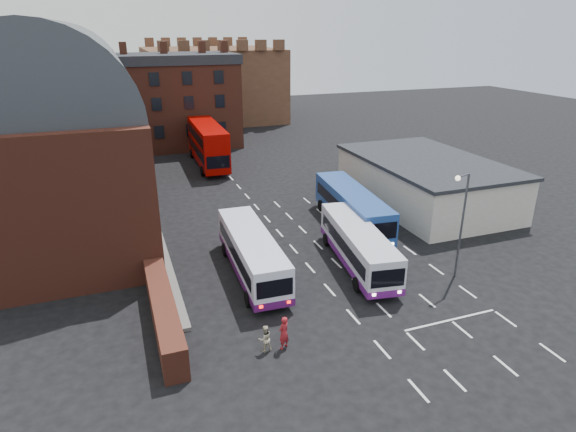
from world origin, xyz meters
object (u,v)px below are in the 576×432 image
object	(u,v)px
bus_blue	(352,206)
pedestrian_red	(284,333)
pedestrian_beige	(265,339)
bus_white_inbound	(358,244)
bus_red_double	(208,144)
bus_white_outbound	(252,251)
street_lamp	(461,216)

from	to	relation	value
bus_blue	pedestrian_red	size ratio (longest dim) A/B	6.33
pedestrian_beige	bus_white_inbound	bearing A→B (deg)	-149.11
bus_white_inbound	bus_red_double	size ratio (longest dim) A/B	0.85
bus_red_double	pedestrian_red	bearing A→B (deg)	86.06
bus_blue	bus_red_double	xyz separation A→B (m)	(-7.26, 22.65, 0.79)
bus_white_outbound	pedestrian_beige	distance (m)	8.29
bus_blue	street_lamp	size ratio (longest dim) A/B	1.62
bus_white_inbound	pedestrian_red	world-z (taller)	bus_white_inbound
street_lamp	bus_red_double	bearing A→B (deg)	106.40
bus_white_inbound	bus_red_double	distance (m)	29.41
bus_blue	bus_white_outbound	bearing A→B (deg)	33.00
bus_white_outbound	bus_blue	size ratio (longest dim) A/B	0.92
bus_white_outbound	pedestrian_red	world-z (taller)	bus_white_outbound
street_lamp	pedestrian_beige	bearing A→B (deg)	-167.36
bus_white_outbound	street_lamp	bearing A→B (deg)	-19.49
pedestrian_red	pedestrian_beige	size ratio (longest dim) A/B	1.26
bus_white_outbound	bus_red_double	world-z (taller)	bus_red_double
street_lamp	pedestrian_red	world-z (taller)	street_lamp
bus_white_outbound	street_lamp	xyz separation A→B (m)	(12.35, -4.91, 2.62)
bus_white_outbound	bus_blue	distance (m)	11.22
pedestrian_red	street_lamp	bearing A→B (deg)	164.05
street_lamp	pedestrian_red	bearing A→B (deg)	-166.00
bus_white_inbound	bus_blue	xyz separation A→B (m)	(2.83, 6.41, 0.18)
bus_blue	pedestrian_beige	size ratio (longest dim) A/B	7.97
street_lamp	pedestrian_beige	world-z (taller)	street_lamp
bus_white_outbound	bus_white_inbound	xyz separation A→B (m)	(7.15, -1.28, -0.04)
street_lamp	pedestrian_red	xyz separation A→B (m)	(-13.05, -3.25, -3.40)
bus_white_inbound	street_lamp	distance (m)	6.87
bus_blue	bus_red_double	distance (m)	23.80
bus_white_outbound	bus_blue	world-z (taller)	bus_blue
bus_red_double	street_lamp	distance (m)	34.12
bus_red_double	bus_white_outbound	bearing A→B (deg)	85.91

